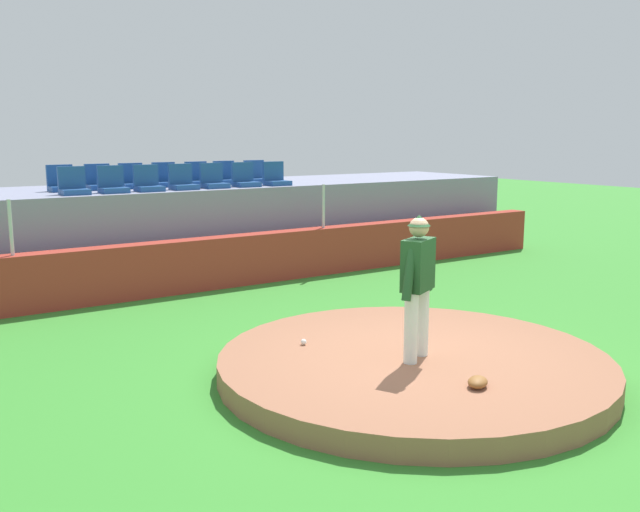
{
  "coord_description": "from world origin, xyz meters",
  "views": [
    {
      "loc": [
        -5.31,
        -5.93,
        2.84
      ],
      "look_at": [
        0.0,
        2.0,
        1.16
      ],
      "focal_mm": 38.72,
      "sensor_mm": 36.0,
      "label": 1
    }
  ],
  "objects_px": {
    "stadium_chair_13": "(256,176)",
    "stadium_chair_1": "(112,184)",
    "stadium_chair_2": "(148,183)",
    "stadium_chair_6": "(276,178)",
    "stadium_chair_0": "(73,186)",
    "stadium_chair_8": "(99,182)",
    "stadium_chair_5": "(245,179)",
    "stadium_chair_4": "(214,180)",
    "fielding_glove": "(478,382)",
    "stadium_chair_10": "(166,179)",
    "stadium_chair_9": "(133,180)",
    "baseball": "(304,342)",
    "stadium_chair_12": "(226,177)",
    "stadium_chair_3": "(182,181)",
    "pitcher": "(418,277)",
    "stadium_chair_11": "(198,178)",
    "stadium_chair_7": "(61,183)"
  },
  "relations": [
    {
      "from": "stadium_chair_9",
      "to": "stadium_chair_5",
      "type": "bearing_deg",
      "value": 157.4
    },
    {
      "from": "baseball",
      "to": "stadium_chair_4",
      "type": "xyz_separation_m",
      "value": [
        1.56,
        5.83,
        1.64
      ]
    },
    {
      "from": "stadium_chair_1",
      "to": "stadium_chair_9",
      "type": "relative_size",
      "value": 1.0
    },
    {
      "from": "pitcher",
      "to": "stadium_chair_9",
      "type": "xyz_separation_m",
      "value": [
        -0.62,
        7.88,
        0.7
      ]
    },
    {
      "from": "pitcher",
      "to": "stadium_chair_3",
      "type": "xyz_separation_m",
      "value": [
        0.08,
        7.01,
        0.7
      ]
    },
    {
      "from": "stadium_chair_10",
      "to": "stadium_chair_13",
      "type": "xyz_separation_m",
      "value": [
        2.12,
        -0.03,
        0.0
      ]
    },
    {
      "from": "baseball",
      "to": "stadium_chair_6",
      "type": "distance_m",
      "value": 6.72
    },
    {
      "from": "stadium_chair_13",
      "to": "stadium_chair_2",
      "type": "bearing_deg",
      "value": 17.83
    },
    {
      "from": "stadium_chair_0",
      "to": "stadium_chair_1",
      "type": "height_order",
      "value": "same"
    },
    {
      "from": "pitcher",
      "to": "stadium_chair_8",
      "type": "xyz_separation_m",
      "value": [
        -1.29,
        7.89,
        0.7
      ]
    },
    {
      "from": "stadium_chair_5",
      "to": "stadium_chair_7",
      "type": "relative_size",
      "value": 1.0
    },
    {
      "from": "stadium_chair_0",
      "to": "stadium_chair_2",
      "type": "relative_size",
      "value": 1.0
    },
    {
      "from": "stadium_chair_10",
      "to": "stadium_chair_11",
      "type": "height_order",
      "value": "same"
    },
    {
      "from": "stadium_chair_5",
      "to": "stadium_chair_0",
      "type": "bearing_deg",
      "value": 0.16
    },
    {
      "from": "fielding_glove",
      "to": "stadium_chair_1",
      "type": "xyz_separation_m",
      "value": [
        -1.22,
        8.04,
        1.62
      ]
    },
    {
      "from": "stadium_chair_2",
      "to": "stadium_chair_3",
      "type": "bearing_deg",
      "value": -177.66
    },
    {
      "from": "stadium_chair_4",
      "to": "stadium_chair_6",
      "type": "bearing_deg",
      "value": 178.31
    },
    {
      "from": "pitcher",
      "to": "stadium_chair_5",
      "type": "relative_size",
      "value": 3.38
    },
    {
      "from": "stadium_chair_8",
      "to": "stadium_chair_9",
      "type": "height_order",
      "value": "same"
    },
    {
      "from": "baseball",
      "to": "stadium_chair_2",
      "type": "distance_m",
      "value": 6.02
    },
    {
      "from": "stadium_chair_9",
      "to": "fielding_glove",
      "type": "bearing_deg",
      "value": 93.45
    },
    {
      "from": "stadium_chair_5",
      "to": "stadium_chair_4",
      "type": "bearing_deg",
      "value": -0.54
    },
    {
      "from": "pitcher",
      "to": "stadium_chair_2",
      "type": "bearing_deg",
      "value": 69.06
    },
    {
      "from": "pitcher",
      "to": "stadium_chair_12",
      "type": "height_order",
      "value": "stadium_chair_12"
    },
    {
      "from": "stadium_chair_5",
      "to": "stadium_chair_9",
      "type": "bearing_deg",
      "value": -22.6
    },
    {
      "from": "stadium_chair_0",
      "to": "stadium_chair_8",
      "type": "relative_size",
      "value": 1.0
    },
    {
      "from": "stadium_chair_6",
      "to": "stadium_chair_13",
      "type": "height_order",
      "value": "same"
    },
    {
      "from": "baseball",
      "to": "stadium_chair_7",
      "type": "xyz_separation_m",
      "value": [
        -1.21,
        6.69,
        1.64
      ]
    },
    {
      "from": "stadium_chair_4",
      "to": "pitcher",
      "type": "bearing_deg",
      "value": 83.84
    },
    {
      "from": "stadium_chair_5",
      "to": "stadium_chair_7",
      "type": "bearing_deg",
      "value": -13.92
    },
    {
      "from": "baseball",
      "to": "stadium_chair_12",
      "type": "relative_size",
      "value": 0.15
    },
    {
      "from": "stadium_chair_4",
      "to": "stadium_chair_9",
      "type": "height_order",
      "value": "same"
    },
    {
      "from": "stadium_chair_2",
      "to": "stadium_chair_12",
      "type": "relative_size",
      "value": 1.0
    },
    {
      "from": "stadium_chair_1",
      "to": "stadium_chair_11",
      "type": "bearing_deg",
      "value": -157.06
    },
    {
      "from": "stadium_chair_3",
      "to": "stadium_chair_5",
      "type": "bearing_deg",
      "value": -179.79
    },
    {
      "from": "fielding_glove",
      "to": "stadium_chair_12",
      "type": "bearing_deg",
      "value": -133.62
    },
    {
      "from": "baseball",
      "to": "stadium_chair_10",
      "type": "relative_size",
      "value": 0.15
    },
    {
      "from": "fielding_glove",
      "to": "stadium_chair_9",
      "type": "distance_m",
      "value": 9.09
    },
    {
      "from": "stadium_chair_7",
      "to": "stadium_chair_12",
      "type": "height_order",
      "value": "same"
    },
    {
      "from": "fielding_glove",
      "to": "stadium_chair_4",
      "type": "xyz_separation_m",
      "value": [
        0.84,
        8.07,
        1.62
      ]
    },
    {
      "from": "stadium_chair_0",
      "to": "stadium_chair_9",
      "type": "relative_size",
      "value": 1.0
    },
    {
      "from": "pitcher",
      "to": "stadium_chair_8",
      "type": "height_order",
      "value": "stadium_chair_8"
    },
    {
      "from": "stadium_chair_4",
      "to": "stadium_chair_0",
      "type": "bearing_deg",
      "value": 0.34
    },
    {
      "from": "stadium_chair_5",
      "to": "stadium_chair_9",
      "type": "relative_size",
      "value": 1.0
    },
    {
      "from": "fielding_glove",
      "to": "stadium_chair_8",
      "type": "xyz_separation_m",
      "value": [
        -1.21,
        8.94,
        1.62
      ]
    },
    {
      "from": "stadium_chair_10",
      "to": "stadium_chair_3",
      "type": "bearing_deg",
      "value": 89.36
    },
    {
      "from": "fielding_glove",
      "to": "stadium_chair_10",
      "type": "height_order",
      "value": "stadium_chair_10"
    },
    {
      "from": "stadium_chair_13",
      "to": "stadium_chair_1",
      "type": "bearing_deg",
      "value": 14.34
    },
    {
      "from": "stadium_chair_3",
      "to": "stadium_chair_7",
      "type": "xyz_separation_m",
      "value": [
        -2.09,
        0.87,
        0.0
      ]
    },
    {
      "from": "stadium_chair_13",
      "to": "stadium_chair_6",
      "type": "bearing_deg",
      "value": 88.14
    }
  ]
}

